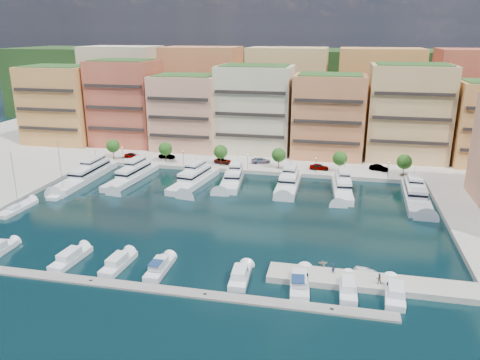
{
  "coord_description": "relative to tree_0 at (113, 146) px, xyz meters",
  "views": [
    {
      "loc": [
        23.44,
        -86.62,
        36.6
      ],
      "look_at": [
        3.34,
        6.19,
        6.0
      ],
      "focal_mm": 35.0,
      "sensor_mm": 36.0,
      "label": 1
    }
  ],
  "objects": [
    {
      "name": "tree_3",
      "position": [
        48.0,
        0.0,
        0.0
      ],
      "size": [
        3.8,
        3.8,
        5.65
      ],
      "color": "#473323",
      "rests_on": "north_quay"
    },
    {
      "name": "cruiser_6",
      "position": [
        50.02,
        -58.08,
        -4.2
      ],
      "size": [
        3.07,
        7.6,
        2.55
      ],
      "color": "silver",
      "rests_on": "ground"
    },
    {
      "name": "tree_0",
      "position": [
        0.0,
        0.0,
        0.0
      ],
      "size": [
        3.8,
        3.8,
        5.65
      ],
      "color": "#473323",
      "rests_on": "north_quay"
    },
    {
      "name": "ground",
      "position": [
        40.0,
        -33.5,
        -4.74
      ],
      "size": [
        400.0,
        400.0,
        0.0
      ],
      "primitive_type": "plane",
      "color": "black",
      "rests_on": "ground"
    },
    {
      "name": "apartment_3",
      "position": [
        38.0,
        18.49,
        9.07
      ],
      "size": [
        22.0,
        16.5,
        25.8
      ],
      "color": "beige",
      "rests_on": "north_quay"
    },
    {
      "name": "north_quay",
      "position": [
        40.0,
        28.5,
        -4.74
      ],
      "size": [
        220.0,
        64.0,
        2.0
      ],
      "primitive_type": "cube",
      "color": "#9E998E",
      "rests_on": "ground"
    },
    {
      "name": "yacht_2",
      "position": [
        28.84,
        -13.91,
        -3.53
      ],
      "size": [
        7.99,
        21.05,
        7.3
      ],
      "color": "silver",
      "rests_on": "ground"
    },
    {
      "name": "yacht_5",
      "position": [
        64.9,
        -12.89,
        -3.53
      ],
      "size": [
        5.41,
        18.57,
        7.3
      ],
      "color": "silver",
      "rests_on": "ground"
    },
    {
      "name": "car_2",
      "position": [
        32.24,
        1.7,
        -3.04
      ],
      "size": [
        5.33,
        3.03,
        1.4
      ],
      "primitive_type": "imported",
      "rotation": [
        0.0,
        0.0,
        1.43
      ],
      "color": "gray",
      "rests_on": "north_quay"
    },
    {
      "name": "south_pontoon",
      "position": [
        37.0,
        -63.5,
        -4.74
      ],
      "size": [
        72.0,
        2.2,
        0.35
      ],
      "primitive_type": "cube",
      "color": "gray",
      "rests_on": "ground"
    },
    {
      "name": "cruiser_4",
      "position": [
        36.93,
        -58.11,
        -4.17
      ],
      "size": [
        2.59,
        8.03,
        2.66
      ],
      "color": "silver",
      "rests_on": "ground"
    },
    {
      "name": "apartment_0",
      "position": [
        -26.0,
        16.49,
        8.57
      ],
      "size": [
        22.0,
        16.5,
        24.8
      ],
      "color": "#DE9751",
      "rests_on": "north_quay"
    },
    {
      "name": "car_1",
      "position": [
        15.02,
        3.17,
        -2.97
      ],
      "size": [
        4.76,
        1.91,
        1.54
      ],
      "primitive_type": "imported",
      "rotation": [
        0.0,
        0.0,
        1.51
      ],
      "color": "gray",
      "rests_on": "north_quay"
    },
    {
      "name": "yacht_0",
      "position": [
        0.7,
        -16.26,
        -3.53
      ],
      "size": [
        5.21,
        25.72,
        7.3
      ],
      "color": "silver",
      "rests_on": "ground"
    },
    {
      "name": "cruiser_9",
      "position": [
        72.71,
        -58.09,
        -4.2
      ],
      "size": [
        3.27,
        8.13,
        2.55
      ],
      "color": "silver",
      "rests_on": "ground"
    },
    {
      "name": "yacht_3",
      "position": [
        38.13,
        -12.06,
        -3.53
      ],
      "size": [
        6.11,
        16.88,
        7.3
      ],
      "color": "silver",
      "rests_on": "ground"
    },
    {
      "name": "lamppost_0",
      "position": [
        4.0,
        -2.3,
        -0.92
      ],
      "size": [
        0.3,
        0.3,
        4.2
      ],
      "color": "black",
      "rests_on": "north_quay"
    },
    {
      "name": "car_4",
      "position": [
        58.74,
        0.95,
        -2.9
      ],
      "size": [
        5.0,
        2.07,
        1.69
      ],
      "primitive_type": "imported",
      "rotation": [
        0.0,
        0.0,
        1.56
      ],
      "color": "gray",
      "rests_on": "north_quay"
    },
    {
      "name": "apartment_2",
      "position": [
        17.0,
        16.49,
        7.57
      ],
      "size": [
        20.0,
        15.5,
        22.8
      ],
      "color": "tan",
      "rests_on": "north_quay"
    },
    {
      "name": "tree_1",
      "position": [
        16.0,
        0.0,
        0.0
      ],
      "size": [
        3.8,
        3.8,
        5.65
      ],
      "color": "#473323",
      "rests_on": "north_quay"
    },
    {
      "name": "yacht_6",
      "position": [
        81.21,
        -14.64,
        -3.53
      ],
      "size": [
        5.77,
        22.3,
        7.3
      ],
      "color": "silver",
      "rests_on": "ground"
    },
    {
      "name": "tree_5",
      "position": [
        80.0,
        0.0,
        0.0
      ],
      "size": [
        3.8,
        3.8,
        5.65
      ],
      "color": "#473323",
      "rests_on": "north_quay"
    },
    {
      "name": "tree_2",
      "position": [
        32.0,
        0.0,
        0.0
      ],
      "size": [
        3.8,
        3.8,
        5.65
      ],
      "color": "#473323",
      "rests_on": "north_quay"
    },
    {
      "name": "car_0",
      "position": [
        4.82,
        1.92,
        -2.99
      ],
      "size": [
        4.59,
        2.21,
        1.51
      ],
      "primitive_type": "imported",
      "rotation": [
        0.0,
        0.0,
        1.67
      ],
      "color": "gray",
      "rests_on": "north_quay"
    },
    {
      "name": "lamppost_2",
      "position": [
        40.0,
        -2.3,
        -0.92
      ],
      "size": [
        0.3,
        0.3,
        4.2
      ],
      "color": "black",
      "rests_on": "north_quay"
    },
    {
      "name": "backblock_4",
      "position": [
        105.0,
        40.5,
        11.26
      ],
      "size": [
        26.0,
        18.0,
        30.0
      ],
      "primitive_type": "cube",
      "color": "#C76342",
      "rests_on": "north_quay"
    },
    {
      "name": "backblock_3",
      "position": [
        75.0,
        40.5,
        11.26
      ],
      "size": [
        26.0,
        18.0,
        30.0
      ],
      "primitive_type": "cube",
      "color": "#DE9751",
      "rests_on": "north_quay"
    },
    {
      "name": "lamppost_3",
      "position": [
        58.0,
        -2.3,
        -0.92
      ],
      "size": [
        0.3,
        0.3,
        4.2
      ],
      "color": "black",
      "rests_on": "north_quay"
    },
    {
      "name": "sailboat_1",
      "position": [
        -2.41,
        -39.76,
        -4.44
      ],
      "size": [
        3.27,
        10.34,
        13.2
      ],
      "color": "silver",
      "rests_on": "ground"
    },
    {
      "name": "cruiser_8",
      "position": [
        66.14,
        -58.09,
        -4.2
      ],
      "size": [
        2.66,
        7.88,
        2.55
      ],
      "color": "silver",
      "rests_on": "ground"
    },
    {
      "name": "backblock_2",
      "position": [
        45.0,
        40.5,
        11.26
      ],
      "size": [
        26.0,
        18.0,
        30.0
      ],
      "primitive_type": "cube",
      "color": "#DFA876",
      "rests_on": "north_quay"
    },
    {
      "name": "person_0",
      "position": [
        63.87,
        -54.61,
        -2.95
      ],
      "size": [
        0.69,
        0.67,
        1.59
      ],
      "primitive_type": "imported",
      "rotation": [
        0.0,
        0.0,
        2.4
      ],
      "color": "#222744",
      "rests_on": "finger_pier"
    },
    {
      "name": "hillside",
      "position": [
        40.0,
        76.5,
        -4.74
      ],
      "size": [
        240.0,
        40.0,
        58.0
      ],
      "primitive_type": "cube",
      "color": "#1B3214",
      "rests_on": "ground"
    },
    {
      "name": "car_3",
      "position": [
        42.44,
        4.26,
        -2.97
      ],
      "size": [
        5.74,
        3.89,
        1.54
      ],
      "primitive_type": "imported",
      "rotation": [
        0.0,
        0.0,
        1.93
      ],
      "color": "gray",
      "rests_on": "north_quay"
    },
    {
      "name": "apartment_5",
      "position": [
        82.0,
        18.49,
        9.57
      ],
      "size": [
        22.0,
        16.5,
        26.8
      ],
      "color": "#DFA876",
      "rests_on": "north_quay"
    },
    {
      "name": "cruiser_3",
      "position": [
        29.84,
        -58.09,
        -4.2
      ],
      "size": [
        3.16,
        8.41,
        2.55
      ],
      "color": "silver",
      "rests_on": "ground"
    },
    {
      "name": "tender_2",
      "position": [
        69.14,
        -52.01,
        -4.31
      ],
      "size": [
        5.07,
        4.43,
        0.88
      ],
      "primitive_type": "imported",
      "rotation": [
        0.0,
        0.0,
        1.17
      ],
      "color": "white",
      "rests_on": "ground"
    },
    {
      "name": "tender_1",
      "position": [
        62.19,
        -50.42,
        -4.34
      ],
      "size": [
        1.81,
        1.66,
        0.8
      ],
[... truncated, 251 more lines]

